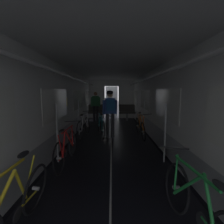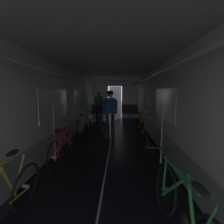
% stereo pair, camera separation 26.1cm
% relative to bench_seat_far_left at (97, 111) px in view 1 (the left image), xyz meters
% --- Properties ---
extents(train_car_shell, '(3.14, 12.34, 2.57)m').
position_rel_bench_seat_far_left_xyz_m(train_car_shell, '(0.90, -4.47, 1.13)').
color(train_car_shell, black).
rests_on(train_car_shell, ground).
extents(bench_seat_far_left, '(0.98, 0.51, 0.95)m').
position_rel_bench_seat_far_left_xyz_m(bench_seat_far_left, '(0.00, 0.00, 0.00)').
color(bench_seat_far_left, gray).
rests_on(bench_seat_far_left, ground).
extents(bench_seat_far_right, '(0.98, 0.51, 0.95)m').
position_rel_bench_seat_far_left_xyz_m(bench_seat_far_right, '(1.80, 0.00, 0.00)').
color(bench_seat_far_right, gray).
rests_on(bench_seat_far_right, ground).
extents(bicycle_red, '(0.44, 1.69, 0.95)m').
position_rel_bench_seat_far_left_xyz_m(bicycle_red, '(-0.13, -6.07, -0.18)').
color(bicycle_red, black).
rests_on(bicycle_red, ground).
extents(bicycle_white, '(0.44, 1.69, 0.95)m').
position_rel_bench_seat_far_left_xyz_m(bicycle_white, '(-0.13, -3.66, -0.18)').
color(bicycle_white, black).
rests_on(bicycle_white, ground).
extents(bicycle_green, '(0.47, 1.69, 0.95)m').
position_rel_bench_seat_far_left_xyz_m(bicycle_green, '(1.87, -8.14, -0.19)').
color(bicycle_green, black).
rests_on(bicycle_green, ground).
extents(bicycle_yellow, '(0.44, 1.69, 0.96)m').
position_rel_bench_seat_far_left_xyz_m(bicycle_yellow, '(-0.16, -8.14, -0.19)').
color(bicycle_yellow, black).
rests_on(bicycle_yellow, ground).
extents(bicycle_orange, '(0.44, 1.69, 0.95)m').
position_rel_bench_seat_far_left_xyz_m(bicycle_orange, '(1.97, -3.72, -0.19)').
color(bicycle_orange, black).
rests_on(bicycle_orange, ground).
extents(person_cyclist_aisle, '(0.55, 0.41, 1.73)m').
position_rel_bench_seat_far_left_xyz_m(person_cyclist_aisle, '(0.85, -3.81, 0.50)').
color(person_cyclist_aisle, '#2D2D33').
rests_on(person_cyclist_aisle, ground).
extents(bicycle_teal_in_aisle, '(0.56, 1.67, 0.95)m').
position_rel_bench_seat_far_left_xyz_m(bicycle_teal_in_aisle, '(0.51, -3.55, -0.18)').
color(bicycle_teal_in_aisle, black).
rests_on(bicycle_teal_in_aisle, ground).
extents(person_standing_near_bench, '(0.53, 0.23, 1.69)m').
position_rel_bench_seat_far_left_xyz_m(person_standing_near_bench, '(0.00, -0.38, 0.41)').
color(person_standing_near_bench, '#2D2D33').
rests_on(person_standing_near_bench, ground).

